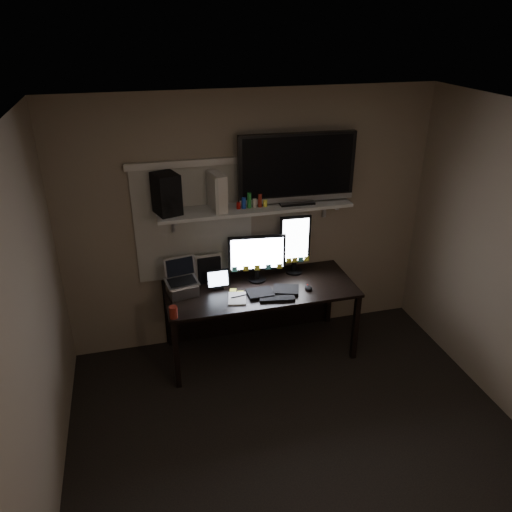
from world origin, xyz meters
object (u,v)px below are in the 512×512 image
object	(u,v)px
desk	(257,297)
keyboard	(273,292)
laptop	(182,279)
tv	(297,169)
cup	(173,312)
speaker	(166,194)
mouse	(308,288)
game_console	(217,191)
monitor_portrait	(295,244)
monitor_landscape	(257,258)
tablet	(218,279)

from	to	relation	value
desk	keyboard	bearing A→B (deg)	-70.98
laptop	tv	bearing A→B (deg)	-3.14
cup	speaker	xyz separation A→B (m)	(0.06, 0.53, 0.88)
mouse	game_console	world-z (taller)	game_console
monitor_portrait	keyboard	bearing A→B (deg)	-130.01
mouse	tv	size ratio (longest dim) A/B	0.09
monitor_portrait	mouse	distance (m)	0.47
tv	keyboard	bearing A→B (deg)	-130.71
desk	monitor_landscape	distance (m)	0.42
keyboard	laptop	bearing A→B (deg)	176.75
monitor_portrait	laptop	size ratio (longest dim) A/B	1.87
monitor_portrait	keyboard	size ratio (longest dim) A/B	1.24
laptop	tv	xyz separation A→B (m)	(1.12, 0.14, 0.91)
monitor_landscape	speaker	distance (m)	1.06
game_console	speaker	bearing A→B (deg)	166.33
laptop	tv	size ratio (longest dim) A/B	0.30
game_console	speaker	size ratio (longest dim) A/B	0.93
desk	speaker	size ratio (longest dim) A/B	5.00
laptop	monitor_portrait	bearing A→B (deg)	-1.96
desk	laptop	bearing A→B (deg)	-174.58
cup	speaker	world-z (taller)	speaker
mouse	laptop	size ratio (longest dim) A/B	0.30
tv	speaker	world-z (taller)	tv
desk	speaker	distance (m)	1.37
laptop	cup	distance (m)	0.41
keyboard	cup	xyz separation A→B (m)	(-0.94, -0.19, 0.04)
keyboard	mouse	xyz separation A→B (m)	(0.34, -0.02, 0.00)
desk	speaker	world-z (taller)	speaker
keyboard	desk	bearing A→B (deg)	118.50
keyboard	monitor_landscape	bearing A→B (deg)	115.92
tablet	game_console	xyz separation A→B (m)	(0.04, 0.12, 0.82)
desk	speaker	bearing A→B (deg)	173.37
desk	laptop	world-z (taller)	laptop
mouse	keyboard	bearing A→B (deg)	173.64
laptop	game_console	size ratio (longest dim) A/B	0.98
desk	laptop	xyz separation A→B (m)	(-0.73, -0.07, 0.34)
game_console	mouse	bearing A→B (deg)	-36.22
tv	cup	bearing A→B (deg)	-155.42
monitor_landscape	tablet	bearing A→B (deg)	-164.27
speaker	tv	bearing A→B (deg)	-18.57
monitor_portrait	mouse	bearing A→B (deg)	-84.51
mouse	speaker	size ratio (longest dim) A/B	0.27
desk	keyboard	distance (m)	0.33
monitor_landscape	mouse	size ratio (longest dim) A/B	5.64
mouse	laptop	xyz separation A→B (m)	(-1.16, 0.20, 0.15)
cup	tv	world-z (taller)	tv
tv	speaker	xyz separation A→B (m)	(-1.18, 0.02, -0.14)
monitor_landscape	game_console	bearing A→B (deg)	177.79
cup	monitor_portrait	bearing A→B (deg)	23.10
keyboard	game_console	bearing A→B (deg)	152.12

